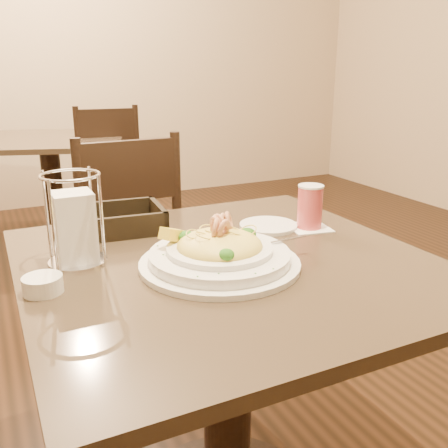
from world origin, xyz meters
name	(u,v)px	position (x,y,z in m)	size (l,w,h in m)	color
main_table	(228,349)	(0.00, 0.00, 0.51)	(0.90, 0.90, 0.74)	black
background_table	(52,175)	(-0.10, 2.30, 0.51)	(1.12, 1.12, 0.74)	black
dining_chair_near	(124,240)	(-0.01, 0.92, 0.50)	(0.43, 0.43, 0.93)	black
dining_chair_far	(108,171)	(0.26, 2.31, 0.50)	(0.46, 0.46, 0.93)	black
pasta_bowl	(219,252)	(-0.03, -0.03, 0.77)	(0.39, 0.35, 0.11)	white
drink_glass	(310,207)	(0.30, 0.11, 0.80)	(0.12, 0.12, 0.12)	white
bread_basket	(121,222)	(-0.16, 0.32, 0.76)	(0.24, 0.20, 0.06)	black
napkin_caddy	(75,225)	(-0.31, 0.13, 0.83)	(0.13, 0.13, 0.21)	silver
side_plate	(268,226)	(0.21, 0.17, 0.74)	(0.16, 0.16, 0.01)	white
butter_ramekin	(43,285)	(-0.40, 0.00, 0.76)	(0.08, 0.08, 0.03)	white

